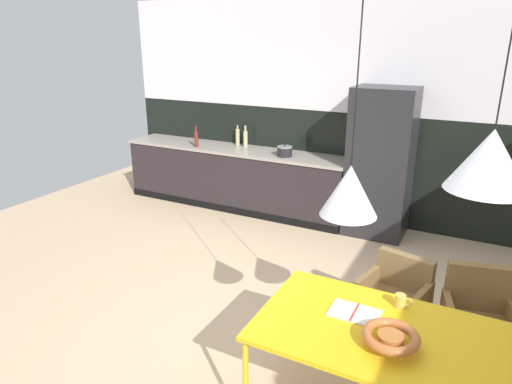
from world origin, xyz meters
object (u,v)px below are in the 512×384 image
at_px(pendant_lamp_over_table_far, 490,160).
at_px(armchair_facing_counter, 397,289).
at_px(refrigerator_column, 380,163).
at_px(armchair_near_window, 479,309).
at_px(dining_table, 395,341).
at_px(open_book, 354,313).
at_px(bottle_spice_small, 245,138).
at_px(mug_tall_blue, 401,301).
at_px(fruit_bowl, 391,337).
at_px(pendant_lamp_over_table_near, 350,190).
at_px(bottle_vinegar_dark, 196,138).
at_px(cooking_pot, 285,151).
at_px(bottle_oil_tall, 238,137).

bearing_deg(pendant_lamp_over_table_far, armchair_facing_counter, 117.63).
relative_size(refrigerator_column, armchair_near_window, 2.27).
height_order(dining_table, open_book, open_book).
distance_m(armchair_facing_counter, bottle_spice_small, 3.60).
bearing_deg(mug_tall_blue, fruit_bowl, -86.63).
xyz_separation_m(armchair_facing_counter, pendant_lamp_over_table_near, (-0.17, -0.98, 1.10)).
bearing_deg(bottle_vinegar_dark, cooking_pot, 3.71).
distance_m(fruit_bowl, cooking_pot, 3.80).
relative_size(dining_table, bottle_spice_small, 5.30).
xyz_separation_m(bottle_oil_tall, pendant_lamp_over_table_far, (3.33, -3.33, 0.83)).
distance_m(refrigerator_column, pendant_lamp_over_table_far, 3.46).
xyz_separation_m(open_book, bottle_vinegar_dark, (-3.19, 2.87, 0.26)).
xyz_separation_m(refrigerator_column, bottle_spice_small, (-2.00, 0.16, 0.09)).
distance_m(armchair_near_window, open_book, 1.11).
height_order(refrigerator_column, pendant_lamp_over_table_far, pendant_lamp_over_table_far).
relative_size(dining_table, fruit_bowl, 5.11).
distance_m(refrigerator_column, open_book, 3.10).
distance_m(dining_table, open_book, 0.30).
xyz_separation_m(refrigerator_column, bottle_vinegar_dark, (-2.63, -0.18, 0.09)).
xyz_separation_m(dining_table, pendant_lamp_over_table_near, (-0.33, -0.03, 0.90)).
bearing_deg(pendant_lamp_over_table_near, fruit_bowl, -17.12).
bearing_deg(mug_tall_blue, armchair_facing_counter, 100.74).
bearing_deg(bottle_vinegar_dark, dining_table, -40.53).
xyz_separation_m(open_book, pendant_lamp_over_table_near, (-0.05, -0.12, 0.85)).
distance_m(refrigerator_column, bottle_spice_small, 2.01).
bearing_deg(pendant_lamp_over_table_far, armchair_near_window, 83.32).
relative_size(refrigerator_column, bottle_oil_tall, 6.32).
bearing_deg(bottle_spice_small, fruit_bowl, -50.51).
relative_size(refrigerator_column, bottle_vinegar_dark, 6.07).
bearing_deg(dining_table, refrigerator_column, 104.87).
height_order(fruit_bowl, bottle_spice_small, bottle_spice_small).
bearing_deg(bottle_spice_small, bottle_vinegar_dark, -151.77).
distance_m(armchair_facing_counter, bottle_oil_tall, 3.75).
bearing_deg(armchair_near_window, pendant_lamp_over_table_far, 69.92).
height_order(bottle_spice_small, pendant_lamp_over_table_far, pendant_lamp_over_table_far).
distance_m(fruit_bowl, bottle_oil_tall, 4.59).
xyz_separation_m(armchair_near_window, fruit_bowl, (-0.44, -1.04, 0.29)).
relative_size(fruit_bowl, bottle_vinegar_dark, 1.05).
height_order(armchair_facing_counter, cooking_pot, cooking_pot).
xyz_separation_m(dining_table, bottle_oil_tall, (-3.00, 3.36, 0.31)).
relative_size(dining_table, pendant_lamp_over_table_far, 1.37).
bearing_deg(open_book, pendant_lamp_over_table_near, -113.53).
xyz_separation_m(cooking_pot, bottle_spice_small, (-0.74, 0.25, 0.06)).
bearing_deg(open_book, bottle_oil_tall, 129.85).
height_order(dining_table, bottle_spice_small, bottle_spice_small).
relative_size(armchair_near_window, cooking_pot, 3.96).
bearing_deg(bottle_vinegar_dark, pendant_lamp_over_table_far, -37.76).
xyz_separation_m(fruit_bowl, bottle_vinegar_dark, (-3.46, 3.09, 0.21)).
height_order(refrigerator_column, dining_table, refrigerator_column).
bearing_deg(armchair_facing_counter, pendant_lamp_over_table_near, 93.35).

